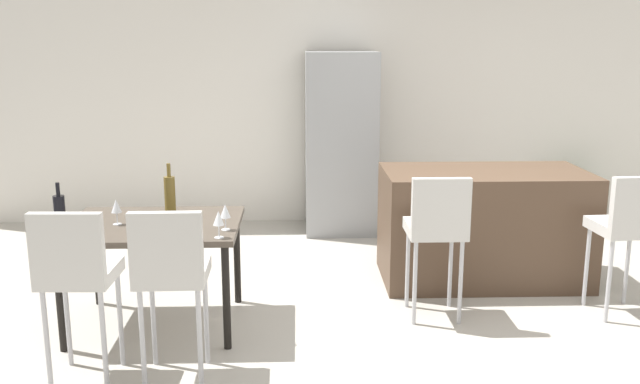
{
  "coord_description": "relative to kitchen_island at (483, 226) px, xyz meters",
  "views": [
    {
      "loc": [
        -1.17,
        -4.68,
        1.96
      ],
      "look_at": [
        -1.01,
        0.24,
        0.85
      ],
      "focal_mm": 38.14,
      "sensor_mm": 36.0,
      "label": 1
    }
  ],
  "objects": [
    {
      "name": "ground_plane",
      "position": [
        -0.35,
        -0.67,
        -0.46
      ],
      "size": [
        10.0,
        10.0,
        0.0
      ],
      "primitive_type": "plane",
      "color": "#ADA89E"
    },
    {
      "name": "back_wall",
      "position": [
        -0.35,
        2.0,
        0.99
      ],
      "size": [
        10.0,
        0.12,
        2.9
      ],
      "primitive_type": "cube",
      "color": "silver",
      "rests_on": "ground_plane"
    },
    {
      "name": "kitchen_island",
      "position": [
        0.0,
        0.0,
        0.0
      ],
      "size": [
        1.64,
        0.86,
        0.92
      ],
      "primitive_type": "cube",
      "color": "#4C3828",
      "rests_on": "ground_plane"
    },
    {
      "name": "bar_chair_left",
      "position": [
        -0.55,
        -0.81,
        0.24
      ],
      "size": [
        0.4,
        0.4,
        1.05
      ],
      "color": "beige",
      "rests_on": "ground_plane"
    },
    {
      "name": "bar_chair_middle",
      "position": [
        0.8,
        -0.81,
        0.24
      ],
      "size": [
        0.43,
        0.43,
        1.05
      ],
      "color": "beige",
      "rests_on": "ground_plane"
    },
    {
      "name": "dining_table",
      "position": [
        -2.51,
        -0.85,
        0.21
      ],
      "size": [
        1.17,
        0.92,
        0.74
      ],
      "color": "#4C4238",
      "rests_on": "ground_plane"
    },
    {
      "name": "dining_chair_near",
      "position": [
        -2.78,
        -1.67,
        0.24
      ],
      "size": [
        0.41,
        0.41,
        1.05
      ],
      "color": "beige",
      "rests_on": "ground_plane"
    },
    {
      "name": "dining_chair_far",
      "position": [
        -2.25,
        -1.67,
        0.24
      ],
      "size": [
        0.41,
        0.41,
        1.05
      ],
      "color": "beige",
      "rests_on": "ground_plane"
    },
    {
      "name": "wine_bottle_right",
      "position": [
        -2.45,
        -0.54,
        0.42
      ],
      "size": [
        0.08,
        0.08,
        0.35
      ],
      "color": "brown",
      "rests_on": "dining_table"
    },
    {
      "name": "wine_bottle_middle",
      "position": [
        -3.03,
        -1.14,
        0.42
      ],
      "size": [
        0.07,
        0.07,
        0.34
      ],
      "color": "black",
      "rests_on": "dining_table"
    },
    {
      "name": "wine_glass_left",
      "position": [
        -2.02,
        -1.23,
        0.4
      ],
      "size": [
        0.07,
        0.07,
        0.17
      ],
      "color": "silver",
      "rests_on": "dining_table"
    },
    {
      "name": "wine_glass_far",
      "position": [
        -2.0,
        -1.05,
        0.4
      ],
      "size": [
        0.07,
        0.07,
        0.17
      ],
      "color": "silver",
      "rests_on": "dining_table"
    },
    {
      "name": "wine_glass_near",
      "position": [
        -2.74,
        -0.89,
        0.4
      ],
      "size": [
        0.07,
        0.07,
        0.17
      ],
      "color": "silver",
      "rests_on": "dining_table"
    },
    {
      "name": "refrigerator",
      "position": [
        -1.08,
        1.56,
        0.46
      ],
      "size": [
        0.72,
        0.68,
        1.84
      ],
      "primitive_type": "cube",
      "color": "#939699",
      "rests_on": "ground_plane"
    },
    {
      "name": "potted_plant",
      "position": [
        1.49,
        1.55,
        -0.11
      ],
      "size": [
        0.4,
        0.4,
        0.6
      ],
      "color": "#996B4C",
      "rests_on": "ground_plane"
    }
  ]
}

